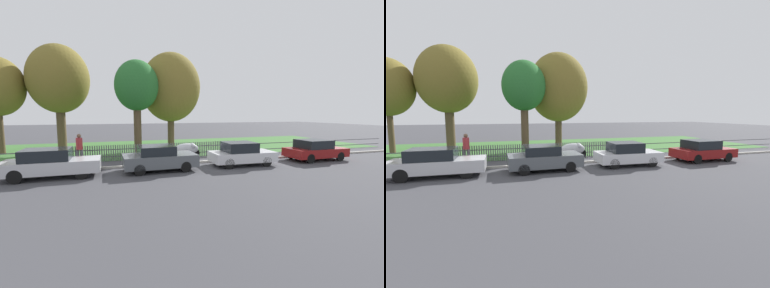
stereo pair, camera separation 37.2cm
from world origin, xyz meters
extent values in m
plane|color=#424247|center=(0.00, 0.00, 0.00)|extent=(120.00, 120.00, 0.00)
cube|color=#B2ADA3|center=(0.00, 0.10, 0.06)|extent=(40.06, 0.20, 0.12)
cube|color=#3D7033|center=(0.00, 8.19, 0.01)|extent=(40.06, 11.59, 0.01)
cube|color=#4C4C51|center=(0.00, 2.42, 0.29)|extent=(40.06, 0.03, 0.05)
cube|color=#4C4C51|center=(0.00, 2.42, 0.74)|extent=(40.06, 0.03, 0.05)
cube|color=#4C4C51|center=(-5.46, 2.39, 0.52)|extent=(0.06, 0.03, 1.03)
cube|color=#4C4C51|center=(-5.32, 2.39, 0.52)|extent=(0.06, 0.03, 1.03)
cube|color=#4C4C51|center=(-5.18, 2.39, 0.52)|extent=(0.06, 0.03, 1.03)
cube|color=#4C4C51|center=(-5.04, 2.39, 0.52)|extent=(0.06, 0.03, 1.03)
cube|color=#4C4C51|center=(-4.91, 2.39, 0.52)|extent=(0.06, 0.03, 1.03)
cube|color=#4C4C51|center=(-4.77, 2.39, 0.52)|extent=(0.06, 0.03, 1.03)
cube|color=#4C4C51|center=(-4.63, 2.39, 0.52)|extent=(0.06, 0.03, 1.03)
cube|color=#4C4C51|center=(-4.49, 2.39, 0.52)|extent=(0.06, 0.03, 1.03)
cube|color=#4C4C51|center=(-4.35, 2.39, 0.52)|extent=(0.06, 0.03, 1.03)
cube|color=#4C4C51|center=(-4.21, 2.39, 0.52)|extent=(0.06, 0.03, 1.03)
cube|color=#4C4C51|center=(-4.08, 2.39, 0.52)|extent=(0.06, 0.03, 1.03)
cube|color=#4C4C51|center=(-3.94, 2.39, 0.52)|extent=(0.06, 0.03, 1.03)
cube|color=#4C4C51|center=(-3.80, 2.39, 0.52)|extent=(0.06, 0.03, 1.03)
cube|color=#4C4C51|center=(-3.66, 2.39, 0.52)|extent=(0.06, 0.03, 1.03)
cube|color=#4C4C51|center=(-3.52, 2.39, 0.52)|extent=(0.06, 0.03, 1.03)
cube|color=#4C4C51|center=(-3.39, 2.39, 0.52)|extent=(0.06, 0.03, 1.03)
cube|color=#4C4C51|center=(-3.25, 2.39, 0.52)|extent=(0.06, 0.03, 1.03)
cube|color=#4C4C51|center=(-3.11, 2.39, 0.52)|extent=(0.06, 0.03, 1.03)
cube|color=#4C4C51|center=(-2.97, 2.39, 0.52)|extent=(0.06, 0.03, 1.03)
cube|color=#4C4C51|center=(-2.83, 2.39, 0.52)|extent=(0.06, 0.03, 1.03)
cube|color=#4C4C51|center=(-2.69, 2.39, 0.52)|extent=(0.06, 0.03, 1.03)
cube|color=#4C4C51|center=(-2.56, 2.39, 0.52)|extent=(0.06, 0.03, 1.03)
cube|color=#4C4C51|center=(-2.42, 2.39, 0.52)|extent=(0.06, 0.03, 1.03)
cube|color=#4C4C51|center=(-2.28, 2.39, 0.52)|extent=(0.06, 0.03, 1.03)
cube|color=#4C4C51|center=(-2.14, 2.39, 0.52)|extent=(0.06, 0.03, 1.03)
cube|color=#4C4C51|center=(-2.00, 2.39, 0.52)|extent=(0.06, 0.03, 1.03)
cube|color=#4C4C51|center=(-1.87, 2.39, 0.52)|extent=(0.06, 0.03, 1.03)
cube|color=#4C4C51|center=(-1.73, 2.39, 0.52)|extent=(0.06, 0.03, 1.03)
cube|color=#4C4C51|center=(-1.59, 2.39, 0.52)|extent=(0.06, 0.03, 1.03)
cube|color=#4C4C51|center=(-1.45, 2.39, 0.52)|extent=(0.06, 0.03, 1.03)
cube|color=#4C4C51|center=(-1.31, 2.39, 0.52)|extent=(0.06, 0.03, 1.03)
cube|color=#4C4C51|center=(-1.17, 2.39, 0.52)|extent=(0.06, 0.03, 1.03)
cube|color=#4C4C51|center=(-1.04, 2.39, 0.52)|extent=(0.06, 0.03, 1.03)
cube|color=#4C4C51|center=(-0.90, 2.39, 0.52)|extent=(0.06, 0.03, 1.03)
cube|color=#4C4C51|center=(-0.76, 2.39, 0.52)|extent=(0.06, 0.03, 1.03)
cube|color=#4C4C51|center=(-0.62, 2.39, 0.52)|extent=(0.06, 0.03, 1.03)
cube|color=#4C4C51|center=(-0.48, 2.39, 0.52)|extent=(0.06, 0.03, 1.03)
cube|color=#4C4C51|center=(-0.35, 2.39, 0.52)|extent=(0.06, 0.03, 1.03)
cube|color=#4C4C51|center=(-0.21, 2.39, 0.52)|extent=(0.06, 0.03, 1.03)
cube|color=#4C4C51|center=(-0.07, 2.39, 0.52)|extent=(0.06, 0.03, 1.03)
cube|color=#4C4C51|center=(0.07, 2.39, 0.52)|extent=(0.06, 0.03, 1.03)
cube|color=#4C4C51|center=(0.21, 2.39, 0.52)|extent=(0.06, 0.03, 1.03)
cube|color=#4C4C51|center=(0.35, 2.39, 0.52)|extent=(0.06, 0.03, 1.03)
cube|color=#4C4C51|center=(0.48, 2.39, 0.52)|extent=(0.06, 0.03, 1.03)
cube|color=#4C4C51|center=(0.62, 2.39, 0.52)|extent=(0.06, 0.03, 1.03)
cube|color=#4C4C51|center=(0.76, 2.39, 0.52)|extent=(0.06, 0.03, 1.03)
cube|color=#4C4C51|center=(0.90, 2.39, 0.52)|extent=(0.06, 0.03, 1.03)
cube|color=#4C4C51|center=(1.04, 2.39, 0.52)|extent=(0.06, 0.03, 1.03)
cube|color=#4C4C51|center=(1.17, 2.39, 0.52)|extent=(0.06, 0.03, 1.03)
cube|color=#4C4C51|center=(1.31, 2.39, 0.52)|extent=(0.06, 0.03, 1.03)
cube|color=#4C4C51|center=(1.45, 2.39, 0.52)|extent=(0.06, 0.03, 1.03)
cube|color=#4C4C51|center=(1.59, 2.39, 0.52)|extent=(0.06, 0.03, 1.03)
cube|color=#4C4C51|center=(1.73, 2.39, 0.52)|extent=(0.06, 0.03, 1.03)
cube|color=#4C4C51|center=(1.87, 2.39, 0.52)|extent=(0.06, 0.03, 1.03)
cube|color=#4C4C51|center=(2.00, 2.39, 0.52)|extent=(0.06, 0.03, 1.03)
cube|color=#4C4C51|center=(2.14, 2.39, 0.52)|extent=(0.06, 0.03, 1.03)
cube|color=#4C4C51|center=(2.28, 2.39, 0.52)|extent=(0.06, 0.03, 1.03)
cube|color=#4C4C51|center=(2.42, 2.39, 0.52)|extent=(0.06, 0.03, 1.03)
cube|color=#4C4C51|center=(2.56, 2.39, 0.52)|extent=(0.06, 0.03, 1.03)
cube|color=#4C4C51|center=(2.69, 2.39, 0.52)|extent=(0.06, 0.03, 1.03)
cube|color=#4C4C51|center=(2.83, 2.39, 0.52)|extent=(0.06, 0.03, 1.03)
cube|color=#4C4C51|center=(2.97, 2.39, 0.52)|extent=(0.06, 0.03, 1.03)
cube|color=#4C4C51|center=(3.11, 2.39, 0.52)|extent=(0.06, 0.03, 1.03)
cube|color=#4C4C51|center=(3.25, 2.39, 0.52)|extent=(0.06, 0.03, 1.03)
cube|color=#4C4C51|center=(3.39, 2.39, 0.52)|extent=(0.06, 0.03, 1.03)
cube|color=#4C4C51|center=(3.52, 2.39, 0.52)|extent=(0.06, 0.03, 1.03)
cube|color=#4C4C51|center=(3.66, 2.39, 0.52)|extent=(0.06, 0.03, 1.03)
cube|color=#4C4C51|center=(3.80, 2.39, 0.52)|extent=(0.06, 0.03, 1.03)
cube|color=#4C4C51|center=(3.94, 2.39, 0.52)|extent=(0.06, 0.03, 1.03)
cube|color=#4C4C51|center=(4.08, 2.39, 0.52)|extent=(0.06, 0.03, 1.03)
cube|color=#4C4C51|center=(4.21, 2.39, 0.52)|extent=(0.06, 0.03, 1.03)
cube|color=#4C4C51|center=(4.35, 2.39, 0.52)|extent=(0.06, 0.03, 1.03)
cube|color=#4C4C51|center=(4.49, 2.39, 0.52)|extent=(0.06, 0.03, 1.03)
cube|color=#4C4C51|center=(4.63, 2.39, 0.52)|extent=(0.06, 0.03, 1.03)
cube|color=#4C4C51|center=(4.77, 2.39, 0.52)|extent=(0.06, 0.03, 1.03)
cube|color=#4C4C51|center=(4.91, 2.39, 0.52)|extent=(0.06, 0.03, 1.03)
cube|color=#4C4C51|center=(5.04, 2.39, 0.52)|extent=(0.06, 0.03, 1.03)
cube|color=#4C4C51|center=(5.18, 2.39, 0.52)|extent=(0.06, 0.03, 1.03)
cube|color=#4C4C51|center=(5.32, 2.39, 0.52)|extent=(0.06, 0.03, 1.03)
cube|color=#4C4C51|center=(5.46, 2.39, 0.52)|extent=(0.06, 0.03, 1.03)
cube|color=#BCBCC1|center=(-5.92, -1.12, 0.56)|extent=(4.31, 1.75, 0.59)
cube|color=black|center=(-6.13, -1.13, 1.12)|extent=(2.07, 1.57, 0.53)
cylinder|color=black|center=(-4.59, -0.32, 0.31)|extent=(0.62, 0.14, 0.62)
cylinder|color=black|center=(-4.58, -1.92, 0.31)|extent=(0.62, 0.14, 0.62)
cylinder|color=black|center=(-7.26, -0.33, 0.31)|extent=(0.62, 0.14, 0.62)
cylinder|color=black|center=(-7.25, -1.93, 0.31)|extent=(0.62, 0.14, 0.62)
cube|color=#51565B|center=(-0.78, -1.18, 0.56)|extent=(3.87, 1.97, 0.63)
cube|color=black|center=(-0.97, -1.19, 1.11)|extent=(1.88, 1.73, 0.47)
cylinder|color=black|center=(0.38, -0.29, 0.28)|extent=(0.57, 0.15, 0.57)
cylinder|color=black|center=(0.43, -2.02, 0.28)|extent=(0.57, 0.15, 0.57)
cylinder|color=black|center=(-1.99, -0.35, 0.28)|extent=(0.57, 0.15, 0.57)
cylinder|color=black|center=(-1.94, -2.08, 0.28)|extent=(0.57, 0.15, 0.57)
cube|color=silver|center=(4.09, -1.25, 0.53)|extent=(3.79, 1.90, 0.56)
cube|color=black|center=(3.90, -1.24, 1.09)|extent=(1.85, 1.65, 0.56)
cylinder|color=black|center=(5.27, -0.48, 0.29)|extent=(0.59, 0.16, 0.58)
cylinder|color=black|center=(5.21, -2.10, 0.29)|extent=(0.59, 0.16, 0.58)
cylinder|color=black|center=(2.97, -0.40, 0.29)|extent=(0.59, 0.16, 0.58)
cylinder|color=black|center=(2.91, -2.02, 0.29)|extent=(0.59, 0.16, 0.58)
cube|color=maroon|center=(9.46, -1.21, 0.52)|extent=(3.89, 1.94, 0.55)
cube|color=black|center=(9.27, -1.22, 1.07)|extent=(1.89, 1.70, 0.54)
cylinder|color=black|center=(10.64, -0.33, 0.29)|extent=(0.59, 0.15, 0.59)
cylinder|color=black|center=(10.68, -2.04, 0.29)|extent=(0.59, 0.15, 0.59)
cylinder|color=black|center=(8.25, -0.39, 0.29)|extent=(0.59, 0.15, 0.59)
cylinder|color=black|center=(8.29, -2.09, 0.29)|extent=(0.59, 0.15, 0.59)
cylinder|color=black|center=(2.21, 1.81, 0.31)|extent=(0.63, 0.14, 0.62)
cylinder|color=black|center=(0.90, 1.71, 0.31)|extent=(0.63, 0.14, 0.62)
ellipsoid|color=#9EA0A8|center=(1.56, 1.76, 0.65)|extent=(1.77, 0.69, 0.80)
ellipsoid|color=#9EA0A8|center=(1.97, 1.79, 0.86)|extent=(0.45, 0.73, 0.37)
cylinder|color=brown|center=(-10.97, 7.79, 1.89)|extent=(0.41, 0.41, 3.79)
cylinder|color=brown|center=(-6.90, 7.84, 2.11)|extent=(0.67, 0.67, 4.22)
ellipsoid|color=olive|center=(-6.90, 7.84, 5.65)|extent=(4.53, 4.53, 5.21)
cylinder|color=brown|center=(-1.28, 5.05, 2.02)|extent=(0.56, 0.56, 4.04)
ellipsoid|color=#286B2D|center=(-1.28, 5.05, 5.06)|extent=(3.22, 3.22, 3.70)
cylinder|color=brown|center=(1.65, 6.63, 1.80)|extent=(0.55, 0.55, 3.61)
ellipsoid|color=olive|center=(1.65, 6.63, 5.16)|extent=(4.90, 4.90, 5.64)
cylinder|color=slate|center=(-4.91, 1.93, 0.44)|extent=(0.17, 0.17, 0.88)
cylinder|color=slate|center=(-5.16, 1.98, 0.44)|extent=(0.17, 0.17, 0.88)
cylinder|color=#B73338|center=(-5.04, 1.95, 1.23)|extent=(0.44, 0.44, 0.70)
sphere|color=brown|center=(-5.04, 1.95, 1.70)|extent=(0.24, 0.24, 0.24)
camera|label=1|loc=(-3.24, -14.53, 3.06)|focal=24.00mm
camera|label=2|loc=(-2.88, -14.64, 3.06)|focal=24.00mm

